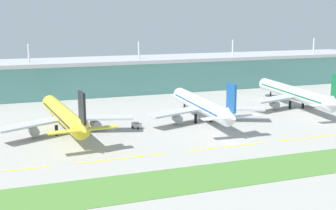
{
  "coord_description": "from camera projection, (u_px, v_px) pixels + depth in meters",
  "views": [
    {
      "loc": [
        -67.19,
        -125.52,
        40.66
      ],
      "look_at": [
        -9.08,
        33.39,
        7.0
      ],
      "focal_mm": 47.81,
      "sensor_mm": 36.0,
      "label": 1
    }
  ],
  "objects": [
    {
      "name": "ground_plane",
      "position": [
        229.0,
        143.0,
        146.18
      ],
      "size": [
        600.0,
        600.0,
        0.0
      ],
      "primitive_type": "plane",
      "color": "#A8A59E"
    },
    {
      "name": "taxiway_stripe_mid_east",
      "position": [
        315.0,
        137.0,
        152.91
      ],
      "size": [
        28.0,
        0.7,
        0.04
      ],
      "primitive_type": "cube",
      "color": "yellow",
      "rests_on": "ground"
    },
    {
      "name": "airliner_center",
      "position": [
        202.0,
        106.0,
        174.22
      ],
      "size": [
        48.75,
        61.29,
        18.9
      ],
      "color": "white",
      "rests_on": "ground"
    },
    {
      "name": "taxiway_stripe_centre",
      "position": [
        227.0,
        147.0,
        141.46
      ],
      "size": [
        28.0,
        0.7,
        0.04
      ],
      "primitive_type": "cube",
      "color": "yellow",
      "rests_on": "ground"
    },
    {
      "name": "airliner_far_middle",
      "position": [
        295.0,
        94.0,
        200.58
      ],
      "size": [
        48.54,
        69.45,
        18.9
      ],
      "color": "silver",
      "rests_on": "ground"
    },
    {
      "name": "baggage_cart",
      "position": [
        137.0,
        125.0,
        164.52
      ],
      "size": [
        3.68,
        3.93,
        2.48
      ],
      "color": "silver",
      "rests_on": "ground"
    },
    {
      "name": "terminal_building",
      "position": [
        136.0,
        74.0,
        244.72
      ],
      "size": [
        288.0,
        34.0,
        27.44
      ],
      "color": "#5B9E93",
      "rests_on": "ground"
    },
    {
      "name": "grass_verge",
      "position": [
        275.0,
        168.0,
        121.77
      ],
      "size": [
        300.0,
        18.0,
        0.1
      ],
      "primitive_type": "cube",
      "color": "#518438",
      "rests_on": "ground"
    },
    {
      "name": "airliner_near_middle",
      "position": [
        64.0,
        116.0,
        156.66
      ],
      "size": [
        48.62,
        61.41,
        18.9
      ],
      "color": "yellow",
      "rests_on": "ground"
    },
    {
      "name": "taxiway_stripe_mid_west",
      "position": [
        122.0,
        158.0,
        130.01
      ],
      "size": [
        28.0,
        0.7,
        0.04
      ],
      "primitive_type": "cube",
      "color": "yellow",
      "rests_on": "ground"
    }
  ]
}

